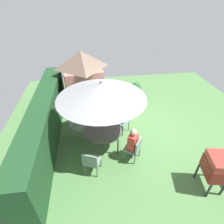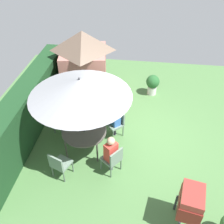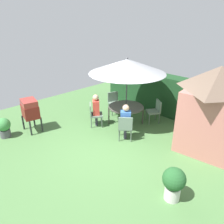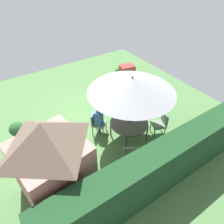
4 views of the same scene
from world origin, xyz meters
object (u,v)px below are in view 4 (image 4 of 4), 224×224
Objects in this scene: chair_toward_hedge at (131,153)px; person_in_blue at (99,117)px; chair_near_shed at (129,107)px; chair_far_side at (97,122)px; garden_shed at (52,162)px; potted_plant_by_grill at (18,131)px; chair_toward_house at (161,123)px; potted_plant_by_shed at (119,72)px; patio_table at (129,124)px; patio_umbrella at (132,85)px; person_in_red at (130,102)px; bbq_grill at (127,72)px.

chair_toward_hedge is 0.71× the size of person_in_blue.
chair_far_side is at bearing 2.86° from chair_near_shed.
garden_shed reaches higher than potted_plant_by_grill.
chair_toward_hedge is 1.00× the size of chair_toward_house.
potted_plant_by_shed is at bearing -162.85° from potted_plant_by_grill.
patio_table is at bearing -124.36° from chair_toward_hedge.
chair_toward_house is (-1.12, 0.45, -0.17)m from patio_table.
patio_umbrella is at bearing -63.43° from patio_table.
chair_near_shed is at bearing -127.98° from person_in_red.
chair_far_side is at bearing -48.19° from person_in_blue.
chair_toward_hedge is 2.33m from person_in_red.
patio_umbrella is 2.13m from chair_toward_house.
bbq_grill is at bearing -143.90° from person_in_blue.
patio_table is 1.48× the size of chair_toward_house.
person_in_red is at bearing -179.62° from chair_far_side.
chair_toward_hedge is 5.56m from potted_plant_by_shed.
patio_table is at bearing 59.09° from potted_plant_by_shed.
patio_umbrella is 4.77m from potted_plant_by_shed.
patio_umbrella is 2.29× the size of bbq_grill.
chair_toward_house is (-1.92, 1.34, 0.00)m from chair_far_side.
chair_toward_hedge is 1.27× the size of potted_plant_by_shed.
chair_near_shed is 4.23m from potted_plant_by_grill.
person_in_blue is at bearing 131.81° from chair_far_side.
potted_plant_by_grill is 0.67× the size of person_in_red.
person_in_blue is (2.77, 2.02, -0.06)m from bbq_grill.
bbq_grill is at bearing -145.32° from chair_far_side.
patio_umbrella is 3.28× the size of potted_plant_by_grill.
garden_shed is 2.94× the size of chair_far_side.
chair_far_side is at bearing -48.19° from patio_umbrella.
chair_near_shed is 1.52m from person_in_blue.
potted_plant_by_shed is at bearing -118.44° from person_in_red.
chair_near_shed and chair_far_side have the same top height.
patio_umbrella is at bearing 148.63° from potted_plant_by_grill.
patio_table is at bearing 148.63° from potted_plant_by_grill.
chair_toward_hedge is (0.66, 0.97, -1.76)m from patio_umbrella.
person_in_blue reaches higher than chair_far_side.
bbq_grill reaches higher than potted_plant_by_shed.
chair_far_side is 1.00× the size of chair_toward_house.
potted_plant_by_shed is 4.20m from person_in_blue.
chair_far_side is at bearing 0.38° from person_in_red.
chair_toward_house is (-4.06, -0.16, -0.83)m from garden_shed.
person_in_red is at bearing 61.56° from potted_plant_by_shed.
patio_table is 1.87× the size of potted_plant_by_shed.
patio_umbrella is 3.06× the size of chair_toward_house.
chair_toward_hedge is at bearing 58.36° from potted_plant_by_shed.
patio_umbrella is at bearing -124.36° from chair_toward_hedge.
potted_plant_by_shed is at bearing -139.86° from garden_shed.
chair_toward_house is at bearing -177.69° from garden_shed.
garden_shed is at bearing 40.14° from potted_plant_by_shed.
patio_umbrella is at bearing 59.09° from potted_plant_by_shed.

